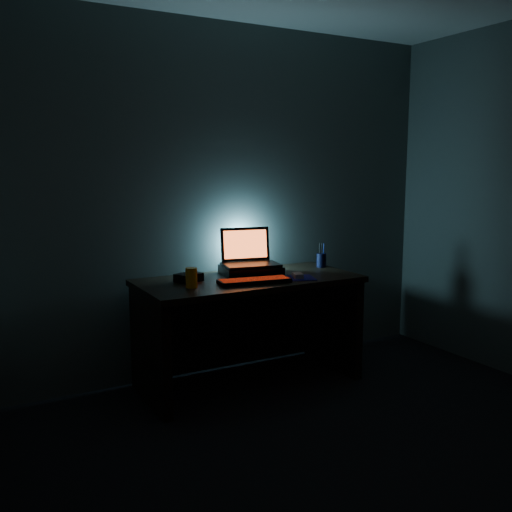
# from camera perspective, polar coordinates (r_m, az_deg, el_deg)

# --- Properties ---
(room) EXTENTS (3.50, 4.00, 2.50)m
(room) POSITION_cam_1_polar(r_m,az_deg,el_deg) (2.50, 17.04, 2.83)
(room) COLOR black
(room) RESTS_ON ground
(desk) EXTENTS (1.50, 0.70, 0.75)m
(desk) POSITION_cam_1_polar(r_m,az_deg,el_deg) (3.98, -1.07, -5.72)
(desk) COLOR black
(desk) RESTS_ON ground
(riser) EXTENTS (0.45, 0.37, 0.06)m
(riser) POSITION_cam_1_polar(r_m,az_deg,el_deg) (4.00, -0.53, -1.42)
(riser) COLOR black
(riser) RESTS_ON desk
(laptop) EXTENTS (0.42, 0.34, 0.26)m
(laptop) POSITION_cam_1_polar(r_m,az_deg,el_deg) (4.03, -0.75, -0.03)
(laptop) COLOR black
(laptop) RESTS_ON riser
(keyboard) EXTENTS (0.49, 0.22, 0.03)m
(keyboard) POSITION_cam_1_polar(r_m,az_deg,el_deg) (3.70, -0.16, -2.50)
(keyboard) COLOR black
(keyboard) RESTS_ON desk
(mousepad) EXTENTS (0.27, 0.26, 0.00)m
(mousepad) POSITION_cam_1_polar(r_m,az_deg,el_deg) (3.87, 4.20, -2.20)
(mousepad) COLOR navy
(mousepad) RESTS_ON desk
(mouse) EXTENTS (0.09, 0.11, 0.03)m
(mouse) POSITION_cam_1_polar(r_m,az_deg,el_deg) (3.87, 4.20, -1.95)
(mouse) COLOR gray
(mouse) RESTS_ON mousepad
(pen_cup) EXTENTS (0.09, 0.09, 0.10)m
(pen_cup) POSITION_cam_1_polar(r_m,az_deg,el_deg) (4.31, 6.56, -0.42)
(pen_cup) COLOR black
(pen_cup) RESTS_ON desk
(juice_glass) EXTENTS (0.08, 0.08, 0.13)m
(juice_glass) POSITION_cam_1_polar(r_m,az_deg,el_deg) (3.58, -6.48, -2.17)
(juice_glass) COLOR #FC9C0D
(juice_glass) RESTS_ON desk
(router) EXTENTS (0.20, 0.18, 0.05)m
(router) POSITION_cam_1_polar(r_m,az_deg,el_deg) (3.78, -6.75, -2.14)
(router) COLOR black
(router) RESTS_ON desk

